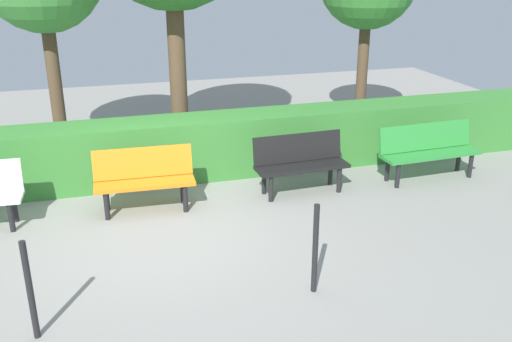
# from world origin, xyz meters

# --- Properties ---
(ground_plane) EXTENTS (18.08, 18.08, 0.00)m
(ground_plane) POSITION_xyz_m (0.00, 0.00, 0.00)
(ground_plane) COLOR gray
(bench_green) EXTENTS (1.64, 0.54, 0.86)m
(bench_green) POSITION_xyz_m (-4.24, -0.65, 0.48)
(bench_green) COLOR #2D8C38
(bench_green) RESTS_ON ground_plane
(bench_black) EXTENTS (1.40, 0.51, 0.86)m
(bench_black) POSITION_xyz_m (-2.11, -0.69, 0.48)
(bench_black) COLOR black
(bench_black) RESTS_ON ground_plane
(bench_orange) EXTENTS (1.37, 0.53, 0.86)m
(bench_orange) POSITION_xyz_m (0.16, -0.69, 0.48)
(bench_orange) COLOR orange
(bench_orange) RESTS_ON ground_plane
(hedge_row) EXTENTS (14.08, 0.77, 0.95)m
(hedge_row) POSITION_xyz_m (-0.99, -1.77, 0.48)
(hedge_row) COLOR #387F33
(hedge_row) RESTS_ON ground_plane
(railing_post_mid) EXTENTS (0.06, 0.06, 1.00)m
(railing_post_mid) POSITION_xyz_m (-1.31, 1.90, 0.50)
(railing_post_mid) COLOR black
(railing_post_mid) RESTS_ON ground_plane
(railing_post_far) EXTENTS (0.06, 0.06, 1.00)m
(railing_post_far) POSITION_xyz_m (1.44, 1.90, 0.50)
(railing_post_far) COLOR black
(railing_post_far) RESTS_ON ground_plane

